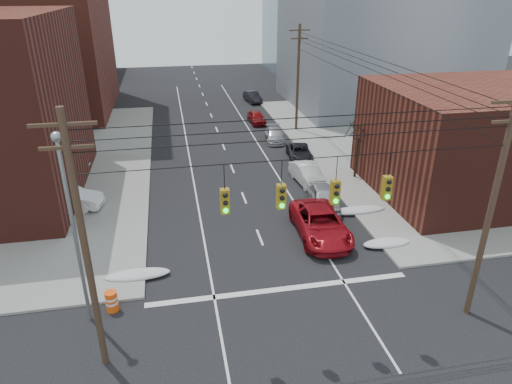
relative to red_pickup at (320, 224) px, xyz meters
name	(u,v)px	position (x,y,z in m)	size (l,w,h in m)	color
sidewalk_ne	(488,139)	(23.21, 15.51, -0.80)	(40.00, 40.00, 0.15)	gray
building_brick_far	(37,40)	(-29.79, 62.51, 5.12)	(22.00, 18.00, 12.00)	#542019
building_office	(384,3)	(18.21, 32.51, 11.62)	(22.00, 20.00, 25.00)	gray
building_glass	(328,6)	(20.21, 58.51, 10.12)	(20.00, 18.00, 22.00)	gray
building_storefront	(486,141)	(14.21, 4.51, 3.12)	(16.00, 12.00, 8.00)	#542019
utility_pole_left	(85,245)	(-12.29, -8.49, 4.91)	(2.20, 0.28, 11.00)	#473323
utility_pole_right	(492,206)	(4.71, -8.49, 4.91)	(2.20, 0.28, 11.00)	#473323
utility_pole_far	(298,77)	(4.71, 22.51, 4.91)	(2.20, 0.28, 11.00)	#473323
traffic_signals	(309,193)	(-3.69, -8.52, 6.29)	(17.00, 0.42, 2.02)	black
street_light	(71,216)	(-13.29, -5.49, 4.66)	(0.44, 0.44, 9.32)	gray
bare_tree	(357,152)	(5.80, 8.51, 1.45)	(2.09, 2.20, 4.93)	black
snow_nw	(138,275)	(-11.19, -2.49, -0.67)	(3.50, 1.08, 0.42)	silver
snow_ne	(387,243)	(3.61, -1.99, -0.67)	(3.00, 1.08, 0.42)	silver
snow_east_far	(358,210)	(3.61, 2.51, -0.67)	(4.00, 1.08, 0.42)	silver
red_pickup	(320,224)	(0.00, 0.00, 0.00)	(2.91, 6.30, 1.75)	maroon
parked_car_a	(323,197)	(1.52, 3.89, -0.10)	(1.83, 4.55, 1.55)	#B9BABE
parked_car_b	(308,175)	(1.69, 8.19, -0.10)	(1.64, 4.69, 1.55)	silver
parked_car_c	(300,152)	(2.61, 13.82, -0.26)	(2.05, 4.45, 1.24)	black
parked_car_d	(275,135)	(1.56, 19.35, -0.25)	(1.75, 4.29, 1.25)	#B4B3B8
parked_car_e	(257,117)	(1.01, 26.09, -0.19)	(1.61, 4.00, 1.36)	maroon
parked_car_f	(252,97)	(2.46, 36.36, -0.17)	(1.49, 4.28, 1.41)	black
lot_car_a	(68,198)	(-16.29, 6.87, 0.07)	(1.67, 4.80, 1.58)	white
lot_car_b	(56,164)	(-18.45, 14.14, 0.04)	(2.56, 5.54, 1.54)	silver
lot_car_c	(21,169)	(-21.02, 13.56, 0.02)	(2.09, 5.13, 1.49)	black
lot_car_d	(5,175)	(-21.98, 12.59, -0.05)	(1.59, 3.96, 1.35)	#B5B5BA
construction_barrel	(112,301)	(-12.29, -5.04, -0.32)	(0.72, 0.72, 1.07)	#FF520D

